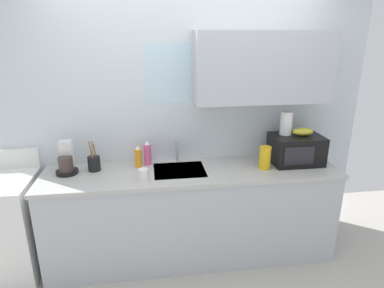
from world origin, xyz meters
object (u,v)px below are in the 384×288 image
at_px(microwave, 296,149).
at_px(banana_bunch, 303,132).
at_px(stove_range, 3,227).
at_px(coffee_maker, 67,161).
at_px(dish_soap_bottle_pink, 148,153).
at_px(utensil_crock, 94,163).
at_px(cereal_canister, 265,158).
at_px(mug_white, 144,174).
at_px(paper_towel_roll, 286,123).
at_px(dish_soap_bottle_orange, 138,157).

bearing_deg(microwave, banana_bunch, 1.77).
distance_m(stove_range, coffee_maker, 0.80).
xyz_separation_m(banana_bunch, dish_soap_bottle_pink, (-1.44, 0.15, -0.20)).
bearing_deg(microwave, stove_range, -179.04).
relative_size(banana_bunch, utensil_crock, 0.71).
bearing_deg(cereal_canister, mug_white, -175.29).
xyz_separation_m(stove_range, paper_towel_roll, (2.58, 0.10, 0.82)).
distance_m(banana_bunch, cereal_canister, 0.45).
xyz_separation_m(dish_soap_bottle_pink, dish_soap_bottle_orange, (-0.09, -0.05, -0.01)).
bearing_deg(dish_soap_bottle_pink, utensil_crock, -170.61).
bearing_deg(dish_soap_bottle_orange, utensil_crock, -175.02).
height_order(paper_towel_roll, coffee_maker, paper_towel_roll).
bearing_deg(dish_soap_bottle_pink, banana_bunch, -5.89).
bearing_deg(mug_white, microwave, 7.49).
relative_size(coffee_maker, cereal_canister, 1.34).
relative_size(stove_range, utensil_crock, 3.86).
bearing_deg(paper_towel_roll, dish_soap_bottle_pink, 175.62).
relative_size(banana_bunch, cereal_canister, 0.96).
bearing_deg(cereal_canister, paper_towel_roll, 32.01).
height_order(stove_range, microwave, microwave).
distance_m(cereal_canister, utensil_crock, 1.54).
height_order(stove_range, coffee_maker, coffee_maker).
xyz_separation_m(microwave, cereal_canister, (-0.34, -0.10, -0.03)).
distance_m(mug_white, utensil_crock, 0.51).
relative_size(microwave, paper_towel_roll, 2.09).
relative_size(paper_towel_roll, dish_soap_bottle_orange, 1.07).
relative_size(microwave, cereal_canister, 2.20).
relative_size(coffee_maker, dish_soap_bottle_pink, 1.20).
bearing_deg(stove_range, mug_white, -6.55).
bearing_deg(mug_white, dish_soap_bottle_pink, 83.27).
bearing_deg(banana_bunch, mug_white, -172.70).
height_order(banana_bunch, dish_soap_bottle_pink, banana_bunch).
distance_m(banana_bunch, dish_soap_bottle_pink, 1.46).
distance_m(dish_soap_bottle_orange, utensil_crock, 0.39).
bearing_deg(mug_white, paper_towel_roll, 10.20).
distance_m(stove_range, microwave, 2.74).
xyz_separation_m(paper_towel_roll, utensil_crock, (-1.77, 0.02, -0.31)).
bearing_deg(coffee_maker, banana_bunch, -1.55).
height_order(stove_range, cereal_canister, cereal_canister).
distance_m(microwave, cereal_canister, 0.35).
distance_m(coffee_maker, cereal_canister, 1.77).
bearing_deg(cereal_canister, dish_soap_bottle_orange, 169.86).
bearing_deg(microwave, cereal_canister, -163.83).
xyz_separation_m(microwave, dish_soap_bottle_orange, (-1.48, 0.11, -0.04)).
bearing_deg(banana_bunch, microwave, -178.23).
relative_size(coffee_maker, mug_white, 2.95).
bearing_deg(dish_soap_bottle_orange, paper_towel_roll, -2.24).
bearing_deg(paper_towel_roll, utensil_crock, 179.36).
bearing_deg(dish_soap_bottle_pink, paper_towel_roll, -4.38).
bearing_deg(dish_soap_bottle_pink, mug_white, -96.73).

